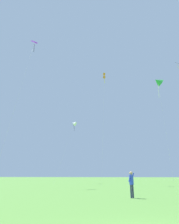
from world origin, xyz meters
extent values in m
cube|color=orange|center=(-5.21, 31.93, 20.70)|extent=(0.51, 0.53, 0.49)
cube|color=orange|center=(-5.21, 31.93, 20.04)|extent=(0.51, 0.53, 0.49)
cylinder|color=#3F382D|center=(-5.21, 31.93, 20.37)|extent=(0.03, 0.03, 0.94)
cylinder|color=yellow|center=(-5.15, 31.89, 19.32)|extent=(0.20, 0.17, 1.26)
cylinder|color=silver|center=(-5.35, 29.74, 10.14)|extent=(0.30, 4.39, 20.28)
cube|color=black|center=(11.43, 42.58, 27.54)|extent=(0.99, 1.02, 0.69)
cylinder|color=#3F382D|center=(11.43, 42.58, 27.54)|extent=(0.83, 0.44, 0.20)
cylinder|color=yellow|center=(11.47, 42.52, 26.52)|extent=(0.14, 0.20, 1.35)
cone|color=green|center=(6.18, 40.16, 21.97)|extent=(2.79, 2.51, 2.41)
cylinder|color=silver|center=(6.10, 40.14, 19.63)|extent=(0.28, 0.16, 3.16)
cylinder|color=silver|center=(6.20, 37.77, 10.90)|extent=(0.06, 4.79, 21.80)
cone|color=white|center=(-12.80, 37.84, 12.41)|extent=(1.21, 1.06, 1.22)
cylinder|color=black|center=(-12.67, 37.64, 11.36)|extent=(0.33, 0.46, 1.32)
cylinder|color=silver|center=(-13.80, 35.05, 6.16)|extent=(2.00, 5.59, 12.33)
cube|color=purple|center=(-16.81, 24.38, 24.39)|extent=(1.15, 1.24, 1.02)
cylinder|color=#3F382D|center=(-16.81, 24.38, 24.39)|extent=(1.10, 0.28, 0.46)
cylinder|color=black|center=(-16.70, 24.22, 23.02)|extent=(0.30, 0.39, 1.85)
cylinder|color=silver|center=(-15.32, 18.66, 12.14)|extent=(2.99, 11.45, 24.29)
cylinder|color=#2D3351|center=(-1.08, 10.21, 0.43)|extent=(0.11, 0.11, 0.85)
cylinder|color=#2D3351|center=(-1.21, 10.08, 0.43)|extent=(0.11, 0.11, 0.85)
cube|color=blue|center=(-1.14, 10.15, 1.17)|extent=(0.29, 0.29, 0.64)
cylinder|color=blue|center=(-1.05, 10.25, 1.33)|extent=(0.26, 0.27, 0.60)
cylinder|color=blue|center=(-1.24, 10.05, 1.33)|extent=(0.26, 0.27, 0.60)
sphere|color=tan|center=(-1.14, 10.15, 1.61)|extent=(0.23, 0.23, 0.23)
camera|label=1|loc=(-1.19, -5.06, 1.45)|focal=33.24mm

